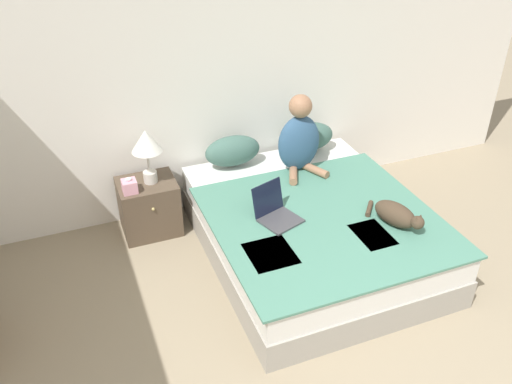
% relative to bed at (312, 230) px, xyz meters
% --- Properties ---
extents(wall_back, '(6.16, 0.05, 2.55)m').
position_rel_bed_xyz_m(wall_back, '(-0.24, 1.12, 1.03)').
color(wall_back, white).
rests_on(wall_back, ground_plane).
extents(bed, '(1.74, 2.10, 0.49)m').
position_rel_bed_xyz_m(bed, '(0.00, 0.00, 0.00)').
color(bed, '#9E998E').
rests_on(bed, ground_plane).
extents(pillow_near, '(0.52, 0.27, 0.28)m').
position_rel_bed_xyz_m(pillow_near, '(-0.38, 0.89, 0.39)').
color(pillow_near, '#42665B').
rests_on(pillow_near, bed).
extents(pillow_far, '(0.52, 0.27, 0.28)m').
position_rel_bed_xyz_m(pillow_far, '(0.38, 0.89, 0.39)').
color(pillow_far, '#42665B').
rests_on(pillow_far, bed).
extents(person_sitting, '(0.39, 0.38, 0.71)m').
position_rel_bed_xyz_m(person_sitting, '(0.14, 0.60, 0.55)').
color(person_sitting, '#33567A').
rests_on(person_sitting, bed).
extents(cat_tabby, '(0.31, 0.55, 0.18)m').
position_rel_bed_xyz_m(cat_tabby, '(0.47, -0.46, 0.34)').
color(cat_tabby, '#473828').
rests_on(cat_tabby, bed).
extents(laptop_open, '(0.38, 0.39, 0.27)m').
position_rel_bed_xyz_m(laptop_open, '(-0.35, -0.05, 0.30)').
color(laptop_open, '#424247').
rests_on(laptop_open, bed).
extents(nightstand, '(0.50, 0.44, 0.50)m').
position_rel_bed_xyz_m(nightstand, '(-1.20, 0.84, 0.01)').
color(nightstand, brown).
rests_on(nightstand, ground_plane).
extents(table_lamp, '(0.26, 0.26, 0.49)m').
position_rel_bed_xyz_m(table_lamp, '(-1.15, 0.84, 0.62)').
color(table_lamp, beige).
rests_on(table_lamp, nightstand).
extents(tissue_box, '(0.12, 0.12, 0.14)m').
position_rel_bed_xyz_m(tissue_box, '(-1.35, 0.74, 0.32)').
color(tissue_box, '#E09EB2').
rests_on(tissue_box, nightstand).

